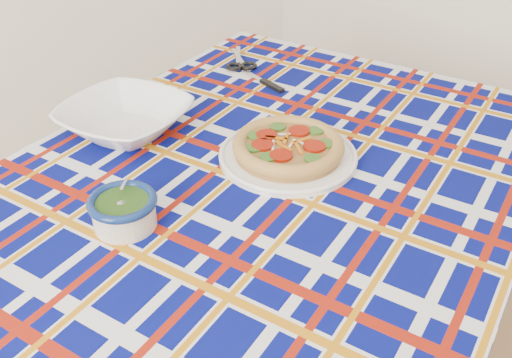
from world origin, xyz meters
TOP-DOWN VIEW (x-y plane):
  - dining_table at (0.47, 0.41)m, footprint 1.94×1.55m
  - tablecloth at (0.47, 0.41)m, footprint 1.98×1.59m
  - main_focaccia_plate at (0.67, 0.46)m, footprint 0.41×0.41m
  - pesto_bowl at (0.26, 0.48)m, footprint 0.17×0.17m
  - serving_bowl at (0.44, 0.81)m, footprint 0.39×0.39m
  - table_knife at (0.88, 0.88)m, footprint 0.03×0.24m
  - kitchen_scissors at (0.94, 1.01)m, footprint 0.19×0.23m

SIDE VIEW (x-z plane):
  - dining_table at x=0.47m, z-range 0.32..1.11m
  - tablecloth at x=0.47m, z-range 0.68..0.80m
  - table_knife at x=0.88m, z-range 0.80..0.81m
  - kitchen_scissors at x=0.94m, z-range 0.80..0.81m
  - main_focaccia_plate at x=0.67m, z-range 0.80..0.86m
  - serving_bowl at x=0.44m, z-range 0.80..0.87m
  - pesto_bowl at x=0.26m, z-range 0.80..0.87m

